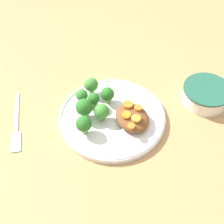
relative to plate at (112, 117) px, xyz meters
The scene contains 17 objects.
ground_plane 0.01m from the plate, ahead, with size 4.00×4.00×0.00m, color tan.
plate is the anchor object (origin of this frame).
dip_bowl 0.27m from the plate, 79.20° to the left, with size 0.13×0.13×0.05m.
stew_mound 0.06m from the plate, 43.01° to the left, with size 0.10×0.08×0.03m, color brown.
broccoli_floret_0 0.08m from the plate, 112.98° to the right, with size 0.04×0.04×0.06m.
broccoli_floret_1 0.11m from the plate, behind, with size 0.04×0.04×0.05m.
broccoli_floret_2 0.06m from the plate, 167.89° to the left, with size 0.04×0.04×0.05m.
broccoli_floret_3 0.10m from the plate, 77.22° to the right, with size 0.04×0.04×0.05m.
broccoli_floret_4 0.07m from the plate, 149.64° to the right, with size 0.03×0.03×0.05m.
broccoli_floret_5 0.05m from the plate, 90.37° to the right, with size 0.04×0.04×0.05m.
broccoli_floret_6 0.10m from the plate, 146.84° to the right, with size 0.03×0.03×0.04m.
carrot_slice_0 0.08m from the plate, 30.57° to the left, with size 0.02×0.02×0.01m, color orange.
carrot_slice_1 0.09m from the plate, 10.50° to the left, with size 0.02×0.02×0.01m, color orange.
carrot_slice_2 0.06m from the plate, 73.91° to the left, with size 0.03×0.03×0.01m, color orange.
carrot_slice_3 0.08m from the plate, 61.15° to the left, with size 0.02×0.02×0.01m, color orange.
carrot_slice_4 0.06m from the plate, 26.35° to the left, with size 0.02×0.02×0.01m, color orange.
fork 0.25m from the plate, 109.98° to the right, with size 0.20×0.07×0.01m.
Camera 1 is at (0.48, -0.24, 0.64)m, focal length 50.00 mm.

